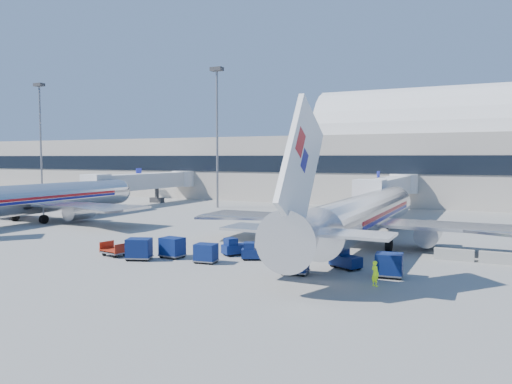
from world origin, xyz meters
The scene contains 20 objects.
ground centered at (0.00, 0.00, 0.00)m, with size 260.00×260.00×0.00m, color gray.
terminal centered at (-13.60, 55.96, 7.52)m, with size 170.00×28.15×21.00m.
airliner_main centered at (10.00, 4.51, 2.93)m, with size 32.00×37.26×12.07m.
airliner_mid centered at (-32.00, 4.51, 2.93)m, with size 32.00×37.26×12.07m.
jetbridge_near centered at (7.60, 30.81, 3.93)m, with size 4.40×27.50×6.25m.
jetbridge_mid centered at (-34.40, 30.81, 3.93)m, with size 4.40×27.50×6.25m.
mast_far_west centered at (-60.00, 30.00, 14.79)m, with size 2.00×1.20×22.60m.
mast_west centered at (-20.00, 30.00, 14.79)m, with size 2.00×1.20×22.60m.
barrier_near centered at (18.00, 2.00, 0.45)m, with size 3.00×0.55×0.90m, color #9E9E96.
barrier_mid centered at (21.30, 2.00, 0.45)m, with size 3.00×0.55×0.90m, color #9E9E96.
tug_lead centered at (3.54, -4.78, 0.64)m, with size 2.40×1.83×1.40m.
tug_right centered at (10.92, -4.59, 0.71)m, with size 2.65×2.17×1.55m.
tug_left centered at (1.27, -3.77, 0.67)m, with size 2.19×2.51×1.47m.
cart_train_a centered at (0.72, -7.50, 0.80)m, with size 1.83×1.47×1.50m.
cart_train_b centered at (-2.83, -6.95, 0.88)m, with size 2.02×1.62×1.66m.
cart_train_c centered at (-4.69, -8.84, 0.92)m, with size 2.36×2.09×1.72m.
cart_solo_near centered at (8.29, -7.98, 0.91)m, with size 2.12×1.73×1.70m.
cart_solo_far centered at (14.44, -6.09, 0.89)m, with size 2.01×1.61×1.66m.
cart_open_red centered at (-7.54, -8.47, 0.40)m, with size 2.34×1.86×0.56m.
ramp_worker centered at (14.08, -8.82, 0.82)m, with size 0.60×0.39×1.63m, color #9AE718.
Camera 1 is at (20.80, -40.26, 8.20)m, focal length 35.00 mm.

